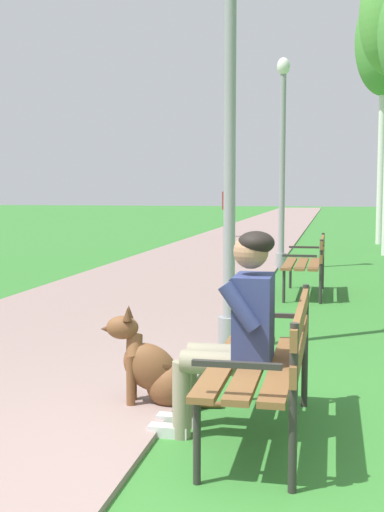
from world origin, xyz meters
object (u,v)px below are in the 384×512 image
Objects in this scene: park_bench_mid at (309,260)px; lamp_post_mid at (282,161)px; pedestrian_distant at (228,211)px; lamp_post_near at (230,131)px; park_bench_near at (269,356)px; dog_brown at (157,371)px; person_seated_on_near_bench at (236,326)px; birch_tree_sixth at (384,44)px.

lamp_post_mid is (-0.63, 3.20, 1.52)m from park_bench_mid.
pedestrian_distant is at bearing 104.39° from park_bench_mid.
lamp_post_mid is at bearing 90.10° from lamp_post_near.
dog_brown is at bearing 150.82° from park_bench_near.
lamp_post_near reaches higher than person_seated_on_near_bench.
lamp_post_near is 1.00× the size of lamp_post_mid.
dog_brown is 0.50× the size of pedestrian_distant.
park_bench_near is 2.82m from lamp_post_near.
pedestrian_distant is at bearing 98.82° from lamp_post_near.
lamp_post_near is 14.98m from pedestrian_distant.
lamp_post_mid is (-0.40, 8.90, 1.35)m from person_seated_on_near_bench.
park_bench_mid is 1.81× the size of dog_brown.
lamp_post_mid is at bearing -74.35° from pedestrian_distant.
birch_tree_sixth is at bearing 80.97° from dog_brown.
park_bench_near is at bearing -80.42° from pedestrian_distant.
person_seated_on_near_bench is 0.84m from dog_brown.
dog_brown is (-0.80, 0.45, -0.25)m from park_bench_near.
park_bench_mid is at bearing -99.10° from birch_tree_sixth.
person_seated_on_near_bench is 2.67m from lamp_post_near.
dog_brown is at bearing 145.07° from person_seated_on_near_bench.
lamp_post_near is at bearing 104.40° from park_bench_near.
lamp_post_near is (-0.62, -3.43, 1.51)m from park_bench_mid.
park_bench_near is at bearing -95.86° from birch_tree_sixth.
pedestrian_distant is (-2.28, 8.13, -1.19)m from lamp_post_mid.
person_seated_on_near_bench is 0.76× the size of pedestrian_distant.
dog_brown is 8.67m from lamp_post_mid.
birch_tree_sixth is 4.19× the size of pedestrian_distant.
birch_tree_sixth is at bearing 80.90° from park_bench_mid.
park_bench_mid is at bearing -78.87° from lamp_post_mid.
park_bench_near is 1.20× the size of person_seated_on_near_bench.
lamp_post_mid reaches higher than lamp_post_near.
lamp_post_mid reaches higher than park_bench_mid.
park_bench_mid is 3.59m from lamp_post_mid.
lamp_post_near is 13.81m from birch_tree_sixth.
park_bench_near is 9.08m from lamp_post_mid.
dog_brown is 0.12× the size of birch_tree_sixth.
pedestrian_distant is (-2.67, 17.03, 0.16)m from person_seated_on_near_bench.
pedestrian_distant is at bearing 99.58° from park_bench_near.
park_bench_mid is (0.03, 5.74, 0.00)m from park_bench_near.
lamp_post_near is 6.63m from lamp_post_mid.
park_bench_near is 0.91× the size of pedestrian_distant.
lamp_post_mid is (-0.01, 6.63, 0.00)m from lamp_post_near.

